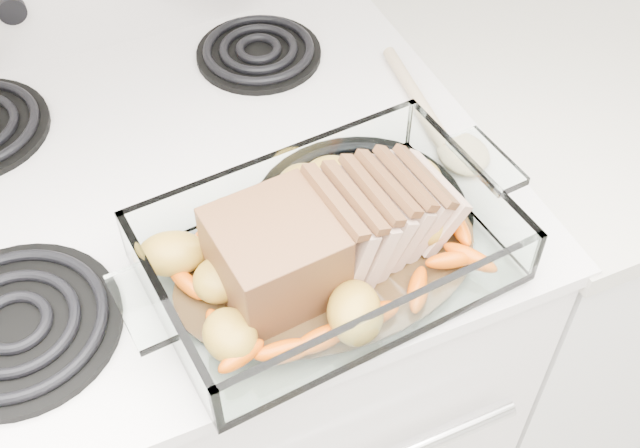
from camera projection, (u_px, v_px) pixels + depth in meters
name	position (u px, v px, depth m)	size (l,w,h in m)	color
electric_range	(200.00, 371.00, 1.29)	(0.78, 0.70, 1.12)	white
counter_right	(545.00, 249.00, 1.48)	(0.58, 0.68, 0.93)	white
baking_dish	(328.00, 256.00, 0.83)	(0.36, 0.24, 0.07)	white
pork_roast	(314.00, 240.00, 0.80)	(0.26, 0.11, 0.09)	brown
roast_vegetables	(311.00, 228.00, 0.84)	(0.35, 0.19, 0.04)	#EA4F00
wooden_spoon	(443.00, 128.00, 0.98)	(0.05, 0.25, 0.02)	#C3B191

